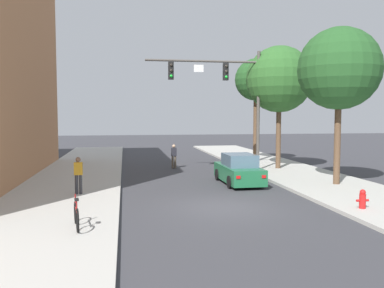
{
  "coord_description": "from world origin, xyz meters",
  "views": [
    {
      "loc": [
        -3.78,
        -15.21,
        3.61
      ],
      "look_at": [
        0.01,
        7.27,
        2.0
      ],
      "focal_mm": 37.62,
      "sensor_mm": 36.0,
      "label": 1
    }
  ],
  "objects": [
    {
      "name": "car_lead_green",
      "position": [
        2.17,
        5.21,
        0.72
      ],
      "size": [
        1.86,
        4.25,
        1.6
      ],
      "color": "#1E663D",
      "rests_on": "ground"
    },
    {
      "name": "pedestrian_sidewalk_left_walker",
      "position": [
        -5.81,
        2.99,
        1.06
      ],
      "size": [
        0.36,
        0.22,
        1.64
      ],
      "color": "#333338",
      "rests_on": "sidewalk_left"
    },
    {
      "name": "sidewalk_left",
      "position": [
        -6.5,
        0.0,
        0.07
      ],
      "size": [
        5.0,
        60.0,
        0.15
      ],
      "primitive_type": "cube",
      "color": "#B2AFA8",
      "rests_on": "ground"
    },
    {
      "name": "fire_hydrant",
      "position": [
        4.96,
        -1.67,
        0.51
      ],
      "size": [
        0.48,
        0.24,
        0.72
      ],
      "color": "red",
      "rests_on": "sidewalk_right"
    },
    {
      "name": "sidewalk_right",
      "position": [
        6.5,
        0.0,
        0.07
      ],
      "size": [
        5.0,
        60.0,
        0.15
      ],
      "primitive_type": "cube",
      "color": "#B2AFA8",
      "rests_on": "ground"
    },
    {
      "name": "ground_plane",
      "position": [
        0.0,
        0.0,
        0.0
      ],
      "size": [
        120.0,
        120.0,
        0.0
      ],
      "primitive_type": "plane",
      "color": "#38383D"
    },
    {
      "name": "street_tree_second",
      "position": [
        6.2,
        9.85,
        5.95
      ],
      "size": [
        4.32,
        4.32,
        7.98
      ],
      "color": "brown",
      "rests_on": "sidewalk_right"
    },
    {
      "name": "traffic_signal_mast",
      "position": [
        2.53,
        9.26,
        5.37
      ],
      "size": [
        7.22,
        0.38,
        7.5
      ],
      "color": "#514C47",
      "rests_on": "sidewalk_right"
    },
    {
      "name": "bicycle_leaning",
      "position": [
        -5.27,
        -2.58,
        0.54
      ],
      "size": [
        0.36,
        1.75,
        0.98
      ],
      "color": "black",
      "rests_on": "sidewalk_left"
    },
    {
      "name": "pedestrian_crossing_road",
      "position": [
        -0.46,
        12.01,
        0.91
      ],
      "size": [
        0.36,
        0.22,
        1.64
      ],
      "color": "brown",
      "rests_on": "ground"
    },
    {
      "name": "street_tree_third",
      "position": [
        6.02,
        14.02,
        6.26
      ],
      "size": [
        3.16,
        3.16,
        7.74
      ],
      "color": "brown",
      "rests_on": "sidewalk_right"
    },
    {
      "name": "street_tree_nearest",
      "position": [
        6.81,
        3.51,
        5.93
      ],
      "size": [
        4.1,
        4.1,
        7.85
      ],
      "color": "brown",
      "rests_on": "sidewalk_right"
    }
  ]
}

